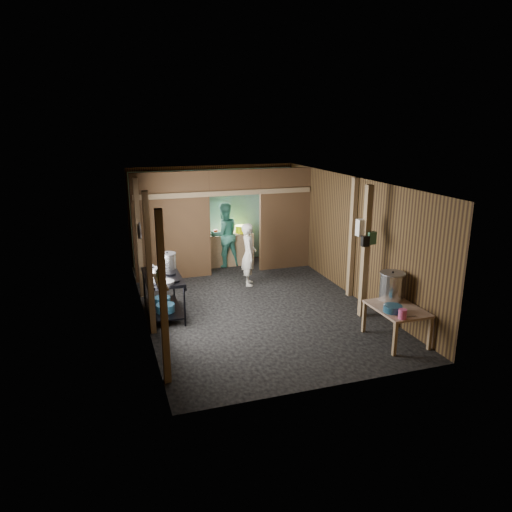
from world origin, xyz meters
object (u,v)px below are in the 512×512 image
object	(u,v)px
pink_bucket	(403,314)
gas_range	(163,296)
stove_pot_large	(168,261)
yellow_tub	(241,229)
cook	(249,254)
stock_pot	(392,287)
prep_table	(396,324)

from	to	relation	value
pink_bucket	gas_range	bearing A→B (deg)	140.89
stove_pot_large	pink_bucket	xyz separation A→B (m)	(3.34, -3.24, -0.29)
stove_pot_large	yellow_tub	bearing A→B (deg)	48.30
gas_range	cook	world-z (taller)	cook
stock_pot	pink_bucket	distance (m)	0.90
pink_bucket	cook	size ratio (longest dim) A/B	0.11
cook	yellow_tub	bearing A→B (deg)	1.94
stove_pot_large	pink_bucket	world-z (taller)	stove_pot_large
stove_pot_large	cook	size ratio (longest dim) A/B	0.24
yellow_tub	stock_pot	bearing A→B (deg)	-75.27
prep_table	stock_pot	xyz separation A→B (m)	(0.12, 0.38, 0.55)
gas_range	pink_bucket	xyz separation A→B (m)	(3.51, -2.85, 0.28)
pink_bucket	prep_table	bearing A→B (deg)	65.01
cook	pink_bucket	bearing A→B (deg)	-148.99
gas_range	yellow_tub	distance (m)	3.95
prep_table	stock_pot	size ratio (longest dim) A/B	1.99
stove_pot_large	cook	distance (m)	2.19
prep_table	pink_bucket	bearing A→B (deg)	-114.99
gas_range	stock_pot	size ratio (longest dim) A/B	2.69
gas_range	cook	xyz separation A→B (m)	(2.17, 1.26, 0.32)
prep_table	yellow_tub	world-z (taller)	yellow_tub
prep_table	cook	distance (m)	4.01
prep_table	cook	bearing A→B (deg)	112.81
stock_pot	cook	bearing A→B (deg)	116.86
gas_range	stock_pot	distance (m)	4.36
prep_table	cook	world-z (taller)	cook
yellow_tub	cook	bearing A→B (deg)	-101.01
pink_bucket	yellow_tub	distance (m)	5.95
stock_pot	yellow_tub	bearing A→B (deg)	104.73
prep_table	cook	size ratio (longest dim) A/B	0.71
pink_bucket	yellow_tub	size ratio (longest dim) A/B	0.47
prep_table	stove_pot_large	world-z (taller)	stove_pot_large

